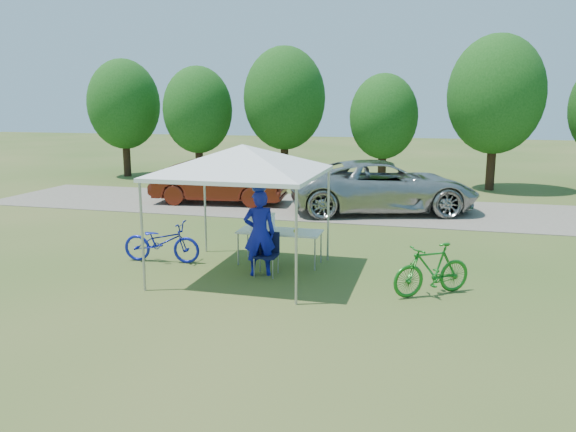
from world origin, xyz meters
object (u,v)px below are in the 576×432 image
object	(u,v)px
cyclist	(259,233)
sedan	(219,181)
bike_green	(432,270)
folding_table	(280,233)
folding_chair	(268,250)
cooler	(262,221)
minivan	(383,186)
bike_blue	(162,242)

from	to	relation	value
cyclist	sedan	world-z (taller)	cyclist
bike_green	sedan	distance (m)	11.13
folding_table	folding_chair	distance (m)	0.83
cooler	minivan	bearing A→B (deg)	73.17
folding_chair	cooler	size ratio (longest dim) A/B	1.74
folding_chair	bike_green	world-z (taller)	bike_green
cooler	bike_green	xyz separation A→B (m)	(3.72, -1.29, -0.46)
folding_chair	cyclist	size ratio (longest dim) A/B	0.49
folding_table	cooler	size ratio (longest dim) A/B	3.60
bike_blue	sedan	bearing A→B (deg)	7.04
folding_table	cyclist	size ratio (longest dim) A/B	1.03
folding_table	bike_blue	xyz separation A→B (m)	(-2.63, -0.54, -0.25)
folding_table	sedan	world-z (taller)	sedan
folding_chair	cooler	world-z (taller)	cooler
folding_chair	cyclist	xyz separation A→B (m)	(-0.14, -0.11, 0.38)
folding_table	cooler	xyz separation A→B (m)	(-0.41, 0.00, 0.23)
folding_chair	cyclist	bearing A→B (deg)	-142.01
folding_chair	bike_blue	distance (m)	2.60
cyclist	folding_table	bearing A→B (deg)	-121.20
cyclist	bike_blue	distance (m)	2.51
cooler	sedan	size ratio (longest dim) A/B	0.11
cooler	minivan	world-z (taller)	minivan
sedan	folding_chair	bearing A→B (deg)	-157.83
folding_chair	minivan	distance (m)	7.76
cooler	sedan	xyz separation A→B (m)	(-3.79, 6.91, -0.14)
cooler	sedan	world-z (taller)	sedan
folding_table	cyclist	xyz separation A→B (m)	(-0.18, -0.92, 0.18)
bike_green	sedan	bearing A→B (deg)	-172.68
folding_chair	bike_blue	bearing A→B (deg)	174.08
bike_blue	minivan	bearing A→B (deg)	-35.16
folding_table	sedan	distance (m)	8.09
bike_blue	cooler	bearing A→B (deg)	-81.13
bike_green	minivan	bearing A→B (deg)	156.61
folding_table	folding_chair	world-z (taller)	folding_chair
folding_table	cooler	world-z (taller)	cooler
folding_table	sedan	bearing A→B (deg)	121.27
sedan	bike_blue	bearing A→B (deg)	-174.22
cooler	bike_blue	world-z (taller)	cooler
bike_blue	folding_table	bearing A→B (deg)	-83.19
folding_table	cyclist	distance (m)	0.96
bike_blue	minivan	world-z (taller)	minivan
cooler	cyclist	size ratio (longest dim) A/B	0.28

